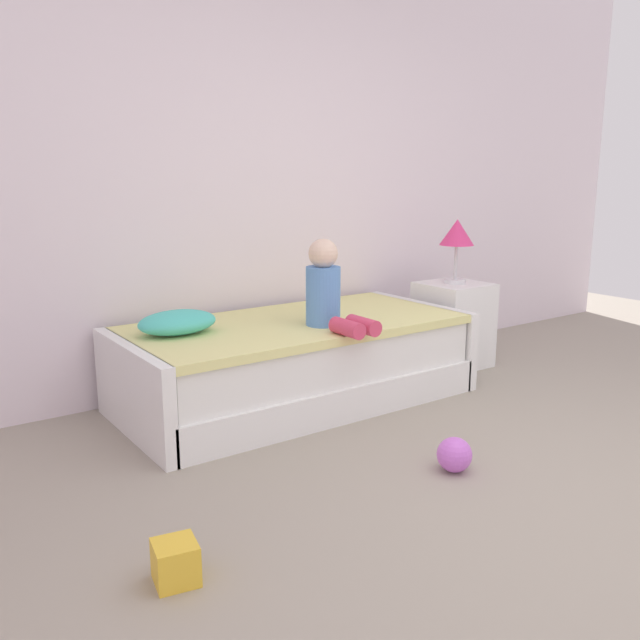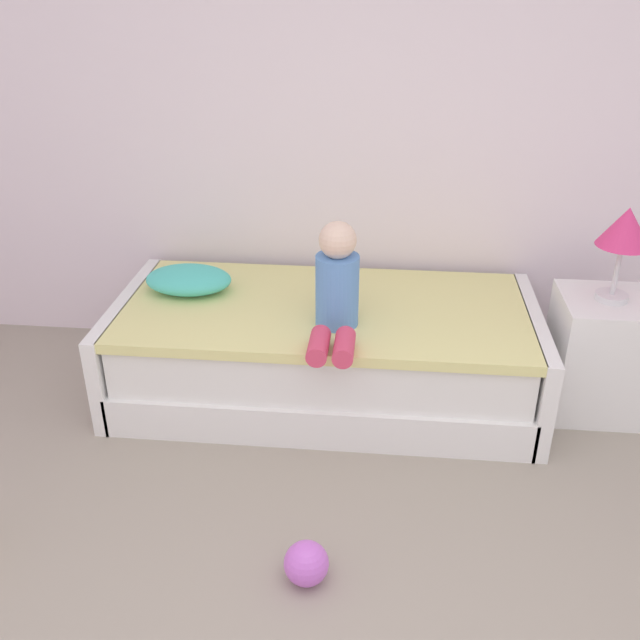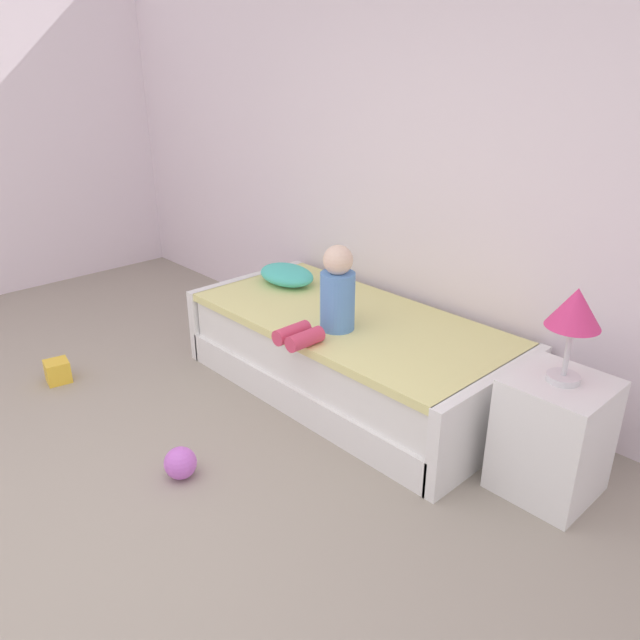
# 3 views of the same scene
# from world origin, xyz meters

# --- Properties ---
(ground_plane) EXTENTS (9.20, 9.20, 0.00)m
(ground_plane) POSITION_xyz_m (0.00, 0.00, 0.00)
(ground_plane) COLOR #9E9384
(wall_rear) EXTENTS (7.20, 0.10, 2.90)m
(wall_rear) POSITION_xyz_m (0.00, 2.60, 1.45)
(wall_rear) COLOR white
(wall_rear) RESTS_ON ground
(bed) EXTENTS (2.11, 1.00, 0.50)m
(bed) POSITION_xyz_m (-0.25, 2.00, 0.25)
(bed) COLOR white
(bed) RESTS_ON ground
(nightstand) EXTENTS (0.44, 0.44, 0.60)m
(nightstand) POSITION_xyz_m (1.10, 2.00, 0.30)
(nightstand) COLOR white
(nightstand) RESTS_ON ground
(table_lamp) EXTENTS (0.24, 0.24, 0.45)m
(table_lamp) POSITION_xyz_m (1.10, 2.00, 0.94)
(table_lamp) COLOR silver
(table_lamp) RESTS_ON nightstand
(child_figure) EXTENTS (0.20, 0.51, 0.50)m
(child_figure) POSITION_xyz_m (-0.18, 1.77, 0.70)
(child_figure) COLOR #598CD1
(child_figure) RESTS_ON bed
(pillow) EXTENTS (0.44, 0.30, 0.13)m
(pillow) POSITION_xyz_m (-0.96, 2.10, 0.56)
(pillow) COLOR #4CCCBC
(pillow) RESTS_ON bed
(toy_ball) EXTENTS (0.17, 0.17, 0.17)m
(toy_ball) POSITION_xyz_m (-0.20, 0.74, 0.08)
(toy_ball) COLOR #CC66D8
(toy_ball) RESTS_ON ground
(toy_block) EXTENTS (0.17, 0.17, 0.14)m
(toy_block) POSITION_xyz_m (-1.61, 0.68, 0.07)
(toy_block) COLOR yellow
(toy_block) RESTS_ON ground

